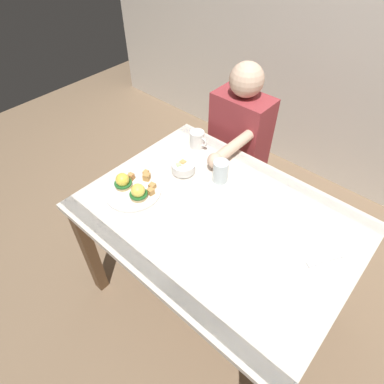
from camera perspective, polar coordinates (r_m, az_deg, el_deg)
name	(u,v)px	position (r m, az deg, el deg)	size (l,w,h in m)	color
ground_plane	(211,295)	(2.08, 3.40, -17.55)	(6.00, 6.00, 0.00)	#7F664C
dining_table	(217,230)	(1.54, 4.39, -6.59)	(1.20, 0.90, 0.74)	silver
eggs_benedict_plate	(133,189)	(1.56, -10.39, 0.58)	(0.27, 0.27, 0.09)	white
fruit_bowl	(183,167)	(1.65, -1.52, 4.34)	(0.12, 0.12, 0.06)	white
coffee_mug	(197,139)	(1.80, 0.94, 9.29)	(0.11, 0.08, 0.09)	white
fork	(322,261)	(1.41, 21.94, -11.20)	(0.10, 0.14, 0.00)	silver
water_glass_near	(221,172)	(1.59, 5.04, 3.49)	(0.08, 0.08, 0.11)	silver
diner_person	(237,143)	(2.03, 7.88, 8.57)	(0.34, 0.54, 1.14)	#33333D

